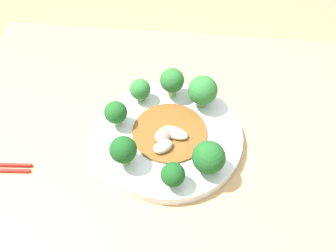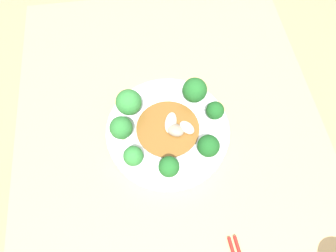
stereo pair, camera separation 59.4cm
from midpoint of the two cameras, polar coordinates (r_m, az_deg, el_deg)
name	(u,v)px [view 1 (the left image)]	position (r m, az deg, el deg)	size (l,w,h in m)	color
table	(169,220)	(1.00, 11.20, -29.94)	(0.95, 0.72, 0.75)	tan
plate	(168,136)	(0.63, 16.70, -23.43)	(0.28, 0.28, 0.02)	silver
broccoli_northwest	(209,158)	(0.60, 26.64, -28.50)	(0.06, 0.06, 0.06)	#89B76B
broccoli_northeast	(123,150)	(0.55, 10.78, -29.50)	(0.05, 0.05, 0.06)	#70A356
broccoli_north	(173,175)	(0.58, 21.03, -32.67)	(0.04, 0.04, 0.05)	#89B76B
broccoli_east	(116,113)	(0.58, 7.21, -20.95)	(0.04, 0.04, 0.06)	#89B76B
broccoli_south	(172,81)	(0.62, 16.82, -13.05)	(0.05, 0.05, 0.07)	#7AAD5B
broccoli_southeast	(140,90)	(0.61, 10.74, -14.96)	(0.04, 0.04, 0.05)	#7AAD5B
broccoli_southwest	(203,91)	(0.63, 22.72, -14.88)	(0.06, 0.06, 0.07)	#70A356
stirfry_center	(168,134)	(0.61, 17.19, -23.68)	(0.14, 0.14, 0.02)	brown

